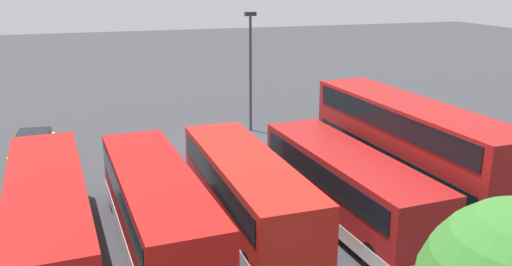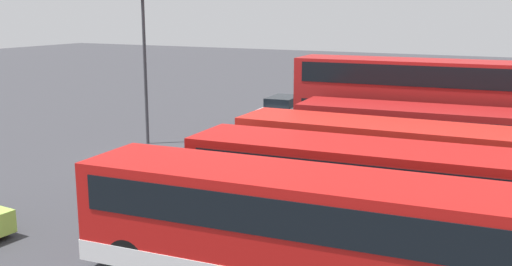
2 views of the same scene
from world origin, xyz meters
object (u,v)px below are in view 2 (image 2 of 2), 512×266
(bus_single_deck_fifth, at_px, (369,190))
(bus_single_deck_sixth, at_px, (311,229))
(box_truck_blue, at_px, (461,94))
(car_small_green, at_px, (282,109))
(bus_single_deck_near_end, at_px, (443,113))
(bus_single_deck_fourth, at_px, (384,161))
(bus_single_deck_third, at_px, (426,140))
(lamp_post_tall, at_px, (145,57))
(bus_double_decker_second, at_px, (424,107))

(bus_single_deck_fifth, height_order, bus_single_deck_sixth, same)
(box_truck_blue, distance_m, car_small_green, 10.84)
(bus_single_deck_near_end, relative_size, bus_single_deck_fifth, 1.08)
(bus_single_deck_near_end, bearing_deg, bus_single_deck_fourth, -0.69)
(bus_single_deck_third, relative_size, lamp_post_tall, 1.39)
(bus_single_deck_fourth, relative_size, lamp_post_tall, 1.40)
(bus_single_deck_near_end, relative_size, bus_single_deck_fourth, 1.14)
(bus_single_deck_fifth, relative_size, bus_single_deck_sixth, 0.92)
(bus_single_deck_fourth, height_order, lamp_post_tall, lamp_post_tall)
(car_small_green, bearing_deg, lamp_post_tall, -20.32)
(bus_single_deck_fifth, height_order, car_small_green, bus_single_deck_fifth)
(lamp_post_tall, bearing_deg, bus_single_deck_near_end, 115.75)
(bus_single_deck_fourth, xyz_separation_m, lamp_post_tall, (-4.26, -13.36, 2.80))
(bus_single_deck_fourth, bearing_deg, bus_single_deck_sixth, 1.21)
(bus_single_deck_fifth, bearing_deg, bus_single_deck_near_end, -178.58)
(bus_single_deck_fourth, relative_size, box_truck_blue, 1.37)
(car_small_green, bearing_deg, bus_single_deck_near_end, 75.09)
(car_small_green, bearing_deg, bus_single_deck_fifth, 31.59)
(bus_single_deck_fourth, height_order, car_small_green, bus_single_deck_fourth)
(bus_single_deck_fifth, bearing_deg, lamp_post_tall, -119.34)
(car_small_green, bearing_deg, box_truck_blue, 112.58)
(bus_single_deck_near_end, xyz_separation_m, car_small_green, (-2.69, -10.09, -0.92))
(bus_single_deck_fourth, bearing_deg, bus_single_deck_fifth, 7.81)
(bus_single_deck_near_end, relative_size, bus_double_decker_second, 1.01)
(box_truck_blue, bearing_deg, bus_single_deck_sixth, 0.33)
(bus_single_deck_fifth, xyz_separation_m, car_small_green, (-16.97, -10.44, -0.92))
(bus_single_deck_near_end, xyz_separation_m, bus_single_deck_fifth, (14.29, 0.35, -0.00))
(lamp_post_tall, bearing_deg, bus_single_deck_fifth, 60.66)
(bus_double_decker_second, distance_m, box_truck_blue, 10.38)
(bus_double_decker_second, distance_m, bus_single_deck_fourth, 7.29)
(lamp_post_tall, bearing_deg, bus_double_decker_second, 102.71)
(bus_single_deck_near_end, xyz_separation_m, bus_single_deck_third, (6.80, 0.50, -0.00))
(bus_single_deck_fifth, distance_m, lamp_post_tall, 16.12)
(bus_single_deck_third, xyz_separation_m, bus_single_deck_fourth, (3.96, -0.63, 0.00))
(bus_double_decker_second, bearing_deg, bus_single_deck_fourth, 1.10)
(bus_single_deck_near_end, bearing_deg, bus_double_decker_second, -4.35)
(bus_single_deck_near_end, bearing_deg, bus_single_deck_fifth, 1.42)
(bus_single_deck_fifth, distance_m, car_small_green, 19.95)
(bus_single_deck_sixth, distance_m, car_small_green, 23.02)
(bus_double_decker_second, height_order, bus_single_deck_third, bus_double_decker_second)
(bus_single_deck_near_end, relative_size, bus_single_deck_sixth, 0.99)
(bus_single_deck_sixth, bearing_deg, car_small_green, -153.93)
(bus_single_deck_near_end, xyz_separation_m, bus_single_deck_sixth, (17.98, 0.02, 0.00))
(bus_single_deck_fifth, bearing_deg, bus_double_decker_second, -176.69)
(bus_single_deck_third, relative_size, bus_single_deck_fourth, 1.00)
(bus_double_decker_second, distance_m, bus_single_deck_sixth, 14.48)
(bus_double_decker_second, relative_size, bus_single_deck_sixth, 0.98)
(bus_single_deck_sixth, distance_m, box_truck_blue, 24.81)
(bus_single_deck_near_end, height_order, box_truck_blue, box_truck_blue)
(bus_single_deck_near_end, xyz_separation_m, box_truck_blue, (-6.83, -0.12, 0.08))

